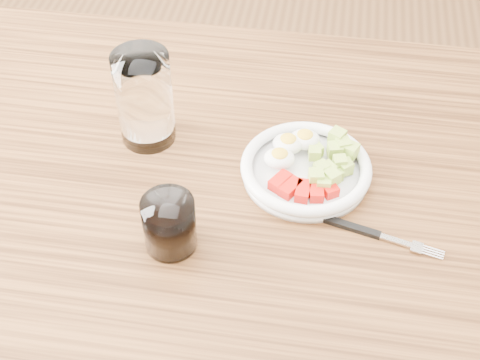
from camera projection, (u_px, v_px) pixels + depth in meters
name	position (u px, v px, depth m)	size (l,w,h in m)	color
dining_table	(245.00, 242.00, 1.06)	(1.50, 0.90, 0.77)	brown
bowl	(307.00, 166.00, 1.01)	(0.20, 0.20, 0.05)	white
fork	(368.00, 232.00, 0.94)	(0.17, 0.05, 0.01)	black
water_glass	(144.00, 98.00, 1.03)	(0.09, 0.09, 0.16)	white
coffee_glass	(169.00, 224.00, 0.90)	(0.07, 0.07, 0.08)	white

